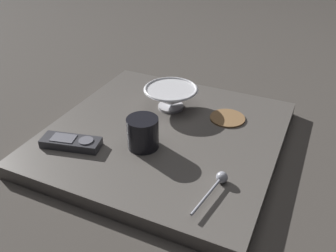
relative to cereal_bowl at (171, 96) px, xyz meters
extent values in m
plane|color=#47423D|center=(-0.12, -0.04, -0.08)|extent=(6.00, 6.00, 0.00)
cube|color=#5B5651|center=(-0.12, -0.04, -0.06)|extent=(0.61, 0.61, 0.04)
cylinder|color=silver|center=(0.00, 0.00, -0.03)|extent=(0.08, 0.08, 0.01)
cone|color=silver|center=(0.00, 0.00, 0.00)|extent=(0.16, 0.16, 0.05)
torus|color=silver|center=(0.00, 0.00, 0.02)|extent=(0.16, 0.16, 0.01)
cylinder|color=black|center=(-0.21, -0.02, 0.00)|extent=(0.08, 0.08, 0.08)
cylinder|color=#A3A5B2|center=(-0.33, -0.23, -0.02)|extent=(0.13, 0.03, 0.01)
sphere|color=#A3A5B2|center=(-0.26, -0.24, -0.02)|extent=(0.03, 0.03, 0.03)
cube|color=#38383D|center=(-0.29, 0.15, -0.03)|extent=(0.09, 0.16, 0.02)
cylinder|color=slate|center=(-0.28, 0.11, -0.01)|extent=(0.04, 0.04, 0.00)
cube|color=slate|center=(-0.29, 0.17, -0.02)|extent=(0.05, 0.07, 0.00)
cylinder|color=olive|center=(0.01, -0.17, -0.03)|extent=(0.10, 0.10, 0.01)
camera|label=1|loc=(-0.87, -0.39, 0.50)|focal=38.79mm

